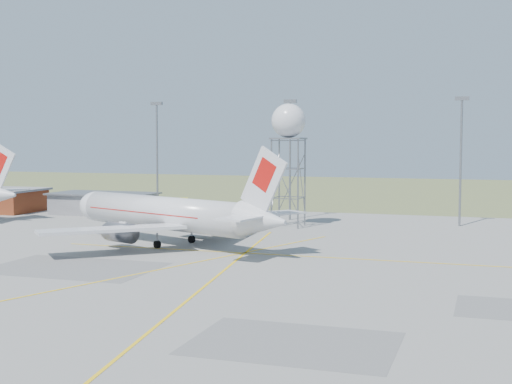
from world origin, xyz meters
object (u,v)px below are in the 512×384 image
(airliner_main, at_px, (167,214))
(radar_tower, at_px, (288,158))
(baggage_tug, at_px, (192,218))
(fire_truck, at_px, (159,212))

(airliner_main, height_order, radar_tower, radar_tower)
(airliner_main, relative_size, radar_tower, 1.90)
(radar_tower, bearing_deg, baggage_tug, 174.49)
(fire_truck, bearing_deg, baggage_tug, 25.25)
(airliner_main, distance_m, baggage_tug, 26.18)
(airliner_main, distance_m, fire_truck, 23.36)
(fire_truck, bearing_deg, radar_tower, -16.55)
(airliner_main, xyz_separation_m, fire_truck, (-11.13, 20.43, -2.04))
(radar_tower, xyz_separation_m, baggage_tug, (-17.32, 1.67, -10.21))
(airliner_main, relative_size, baggage_tug, 14.21)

